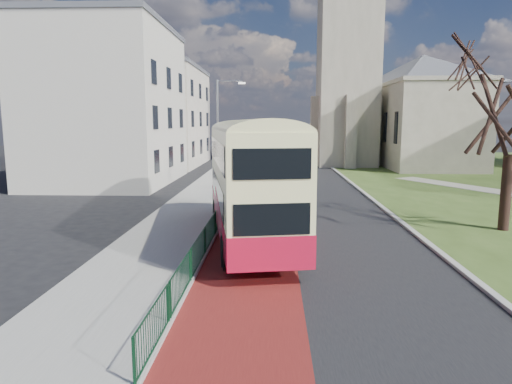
{
  "coord_description": "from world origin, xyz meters",
  "views": [
    {
      "loc": [
        -0.34,
        -15.9,
        5.07
      ],
      "look_at": [
        -1.12,
        4.04,
        2.0
      ],
      "focal_mm": 32.0,
      "sensor_mm": 36.0,
      "label": 1
    }
  ],
  "objects": [
    {
      "name": "bus_lane",
      "position": [
        -1.2,
        20.0,
        0.01
      ],
      "size": [
        3.4,
        120.0,
        0.01
      ],
      "primitive_type": "cube",
      "color": "#591414",
      "rests_on": "ground"
    },
    {
      "name": "street_block_far",
      "position": [
        -14.0,
        38.0,
        5.76
      ],
      "size": [
        10.3,
        16.3,
        11.5
      ],
      "color": "beige",
      "rests_on": "ground"
    },
    {
      "name": "streetlamp",
      "position": [
        -4.35,
        18.0,
        4.59
      ],
      "size": [
        2.13,
        0.18,
        8.0
      ],
      "color": "gray",
      "rests_on": "pavement_west"
    },
    {
      "name": "kerb_east",
      "position": [
        6.1,
        22.0,
        0.07
      ],
      "size": [
        0.25,
        80.0,
        0.13
      ],
      "primitive_type": "cube",
      "color": "#999993",
      "rests_on": "ground"
    },
    {
      "name": "street_block_near",
      "position": [
        -14.0,
        22.0,
        6.51
      ],
      "size": [
        10.3,
        14.3,
        13.0
      ],
      "color": "beige",
      "rests_on": "ground"
    },
    {
      "name": "kerb_west",
      "position": [
        -3.0,
        20.0,
        0.07
      ],
      "size": [
        0.25,
        120.0,
        0.13
      ],
      "primitive_type": "cube",
      "color": "#999993",
      "rests_on": "ground"
    },
    {
      "name": "pavement_west",
      "position": [
        -5.0,
        20.0,
        0.06
      ],
      "size": [
        4.0,
        120.0,
        0.12
      ],
      "primitive_type": "cube",
      "color": "gray",
      "rests_on": "ground"
    },
    {
      "name": "ground",
      "position": [
        0.0,
        0.0,
        0.0
      ],
      "size": [
        160.0,
        160.0,
        0.0
      ],
      "primitive_type": "plane",
      "color": "black",
      "rests_on": "ground"
    },
    {
      "name": "gothic_church",
      "position": [
        12.56,
        38.0,
        13.13
      ],
      "size": [
        16.38,
        18.0,
        40.0
      ],
      "color": "gray",
      "rests_on": "ground"
    },
    {
      "name": "bus",
      "position": [
        -1.38,
        3.34,
        2.83
      ],
      "size": [
        4.71,
        12.16,
        4.96
      ],
      "rotation": [
        0.0,
        0.0,
        0.17
      ],
      "color": "#AF102B",
      "rests_on": "ground"
    },
    {
      "name": "pedestrian_railing",
      "position": [
        -2.95,
        4.0,
        0.55
      ],
      "size": [
        0.07,
        24.0,
        1.12
      ],
      "color": "#0C381F",
      "rests_on": "ground"
    },
    {
      "name": "road_carriageway",
      "position": [
        1.5,
        20.0,
        0.01
      ],
      "size": [
        9.0,
        120.0,
        0.01
      ],
      "primitive_type": "cube",
      "color": "black",
      "rests_on": "ground"
    }
  ]
}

